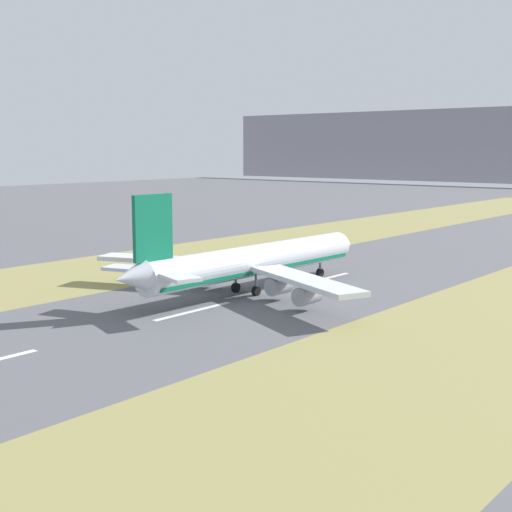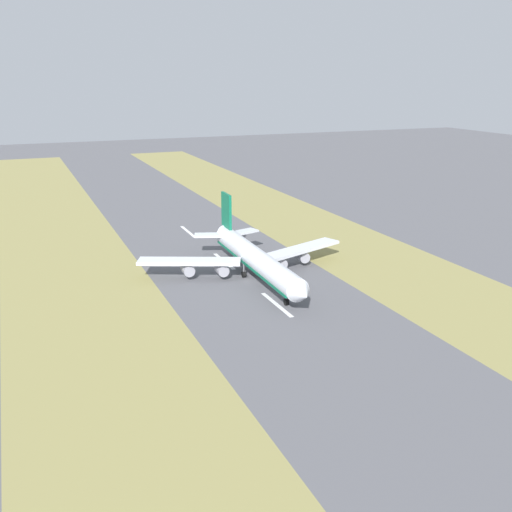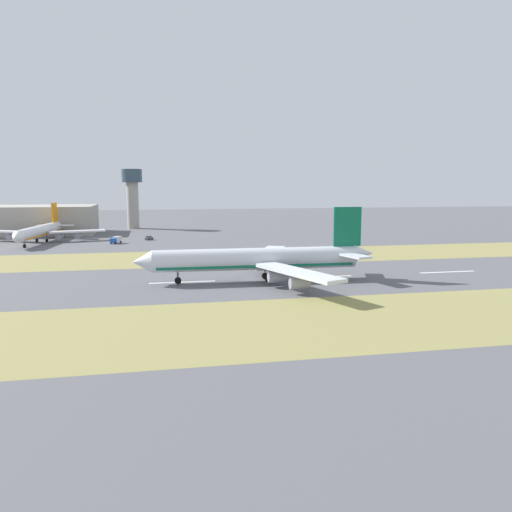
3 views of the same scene
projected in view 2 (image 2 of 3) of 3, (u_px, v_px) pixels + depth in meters
name	position (u px, v px, depth m)	size (l,w,h in m)	color
ground_plane	(249.00, 281.00, 168.85)	(800.00, 800.00, 0.00)	#56565B
grass_median_west	(383.00, 263.00, 185.30)	(40.00, 600.00, 0.01)	olive
grass_median_east	(85.00, 304.00, 152.40)	(40.00, 600.00, 0.01)	olive
centreline_dash_near	(188.00, 232.00, 222.57)	(1.20, 18.00, 0.01)	silver
centreline_dash_mid	(224.00, 261.00, 187.18)	(1.20, 18.00, 0.01)	silver
centreline_dash_far	(277.00, 305.00, 151.80)	(1.20, 18.00, 0.01)	silver
airplane_main_jet	(254.00, 257.00, 170.39)	(64.12, 67.11, 20.20)	silver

